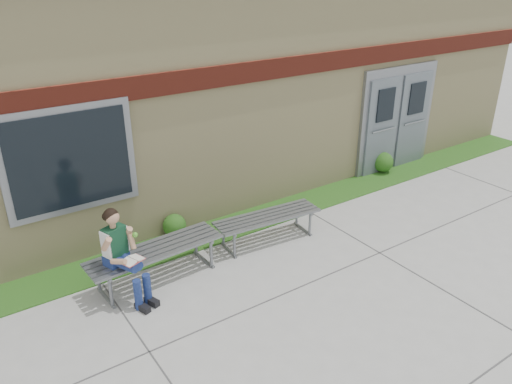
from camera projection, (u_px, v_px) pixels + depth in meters
ground at (357, 289)px, 7.20m from camera, size 80.00×80.00×0.00m
grass_strip at (256, 219)px, 9.14m from camera, size 16.00×0.80×0.02m
school_building at (168, 73)px, 10.80m from camera, size 16.20×6.22×4.20m
bench_left at (156, 256)px, 7.26m from camera, size 2.04×0.68×0.52m
bench_right at (267, 221)px, 8.30m from camera, size 1.85×0.66×0.47m
girl at (123, 253)px, 6.70m from camera, size 0.56×0.80×1.36m
shrub_mid at (174, 225)px, 8.47m from camera, size 0.40×0.40×0.40m
shrub_east at (383, 162)px, 11.07m from camera, size 0.45×0.45×0.45m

